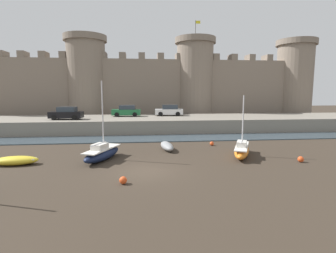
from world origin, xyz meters
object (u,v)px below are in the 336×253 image
at_px(rowboat_midflat_centre, 16,160).
at_px(mooring_buoy_off_centre, 123,180).
at_px(sailboat_foreground_centre, 102,153).
at_px(car_quay_east, 127,111).
at_px(mooring_buoy_mid_mud, 212,144).
at_px(car_quay_centre_east, 66,113).
at_px(car_quay_west, 169,110).
at_px(rowboat_foreground_right, 167,146).
at_px(sailboat_midflat_right, 242,150).
at_px(mooring_buoy_near_channel, 301,159).

distance_m(rowboat_midflat_centre, mooring_buoy_off_centre, 9.47).
bearing_deg(sailboat_foreground_centre, car_quay_east, 86.75).
relative_size(sailboat_foreground_centre, mooring_buoy_off_centre, 13.69).
bearing_deg(mooring_buoy_mid_mud, car_quay_centre_east, 149.38).
bearing_deg(sailboat_foreground_centre, mooring_buoy_off_centre, -70.72).
bearing_deg(rowboat_midflat_centre, car_quay_west, 54.91).
xyz_separation_m(rowboat_midflat_centre, rowboat_foreground_right, (11.55, 3.84, 0.03)).
height_order(rowboat_midflat_centre, car_quay_east, car_quay_east).
height_order(sailboat_foreground_centre, sailboat_midflat_right, sailboat_foreground_centre).
bearing_deg(sailboat_foreground_centre, rowboat_foreground_right, 29.47).
xyz_separation_m(sailboat_foreground_centre, mooring_buoy_off_centre, (1.98, -5.67, -0.34)).
bearing_deg(car_quay_centre_east, mooring_buoy_off_centre, -67.10).
height_order(rowboat_midflat_centre, sailboat_midflat_right, sailboat_midflat_right).
bearing_deg(sailboat_foreground_centre, car_quay_west, 68.28).
bearing_deg(car_quay_east, rowboat_foreground_right, -73.60).
xyz_separation_m(rowboat_midflat_centre, mooring_buoy_mid_mud, (16.22, 5.34, -0.14)).
relative_size(mooring_buoy_mid_mud, car_quay_centre_east, 0.10).
bearing_deg(sailboat_midflat_right, mooring_buoy_mid_mud, 105.27).
bearing_deg(car_quay_west, rowboat_foreground_right, -97.02).
bearing_deg(car_quay_west, mooring_buoy_off_centre, -102.50).
height_order(mooring_buoy_mid_mud, car_quay_centre_east, car_quay_centre_east).
distance_m(rowboat_midflat_centre, mooring_buoy_mid_mud, 17.07).
bearing_deg(mooring_buoy_mid_mud, car_quay_west, 101.44).
distance_m(mooring_buoy_near_channel, car_quay_west, 22.15).
xyz_separation_m(mooring_buoy_near_channel, car_quay_east, (-14.14, 20.26, 2.35)).
distance_m(mooring_buoy_near_channel, car_quay_centre_east, 27.39).
relative_size(sailboat_midflat_right, rowboat_foreground_right, 1.57).
bearing_deg(sailboat_midflat_right, mooring_buoy_near_channel, -29.93).
bearing_deg(sailboat_foreground_centre, mooring_buoy_mid_mud, 24.36).
bearing_deg(mooring_buoy_off_centre, rowboat_midflat_centre, 148.88).
height_order(sailboat_foreground_centre, mooring_buoy_near_channel, sailboat_foreground_centre).
distance_m(sailboat_midflat_right, car_quay_centre_east, 23.03).
bearing_deg(mooring_buoy_mid_mud, mooring_buoy_near_channel, -53.31).
xyz_separation_m(mooring_buoy_near_channel, car_quay_centre_east, (-21.65, 16.62, 2.35)).
height_order(mooring_buoy_near_channel, car_quay_centre_east, car_quay_centre_east).
height_order(rowboat_foreground_right, mooring_buoy_near_channel, rowboat_foreground_right).
bearing_deg(mooring_buoy_near_channel, sailboat_midflat_right, 150.07).
bearing_deg(rowboat_foreground_right, mooring_buoy_mid_mud, 17.85).
height_order(mooring_buoy_near_channel, car_quay_west, car_quay_west).
bearing_deg(mooring_buoy_near_channel, rowboat_foreground_right, 151.43).
xyz_separation_m(car_quay_centre_east, car_quay_east, (7.51, 3.64, 0.00)).
height_order(rowboat_midflat_centre, mooring_buoy_mid_mud, rowboat_midflat_centre).
xyz_separation_m(sailboat_foreground_centre, car_quay_centre_east, (-6.49, 14.38, 2.01)).
relative_size(sailboat_midflat_right, mooring_buoy_off_centre, 11.22).
xyz_separation_m(mooring_buoy_mid_mud, car_quay_east, (-9.07, 13.45, 2.37)).
distance_m(sailboat_midflat_right, mooring_buoy_mid_mud, 4.79).
bearing_deg(rowboat_midflat_centre, sailboat_midflat_right, 2.40).
relative_size(sailboat_midflat_right, car_quay_centre_east, 1.21).
distance_m(rowboat_midflat_centre, rowboat_foreground_right, 12.17).
height_order(sailboat_midflat_right, mooring_buoy_off_centre, sailboat_midflat_right).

